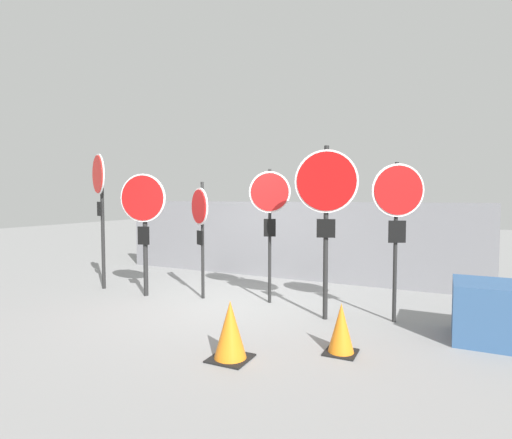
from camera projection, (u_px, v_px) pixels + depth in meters
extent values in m
plane|color=gray|center=(231.00, 303.00, 6.94)|extent=(40.00, 40.00, 0.00)
cube|color=slate|center=(282.00, 240.00, 9.00)|extent=(8.43, 0.12, 1.73)
cylinder|color=black|center=(103.00, 225.00, 7.93)|extent=(0.07, 0.07, 2.56)
cylinder|color=white|center=(99.00, 174.00, 7.84)|extent=(0.71, 0.41, 0.80)
cylinder|color=red|center=(98.00, 174.00, 7.83)|extent=(0.66, 0.38, 0.74)
cube|color=black|center=(99.00, 209.00, 7.88)|extent=(0.24, 0.15, 0.28)
cylinder|color=black|center=(145.00, 236.00, 7.36)|extent=(0.08, 0.08, 2.22)
cylinder|color=white|center=(143.00, 198.00, 7.26)|extent=(0.86, 0.23, 0.88)
cylinder|color=red|center=(142.00, 198.00, 7.24)|extent=(0.80, 0.22, 0.82)
cube|color=black|center=(144.00, 236.00, 7.30)|extent=(0.22, 0.08, 0.33)
cylinder|color=black|center=(203.00, 240.00, 7.18)|extent=(0.06, 0.06, 2.11)
cylinder|color=white|center=(200.00, 206.00, 7.11)|extent=(0.57, 0.38, 0.66)
cylinder|color=red|center=(199.00, 207.00, 7.10)|extent=(0.52, 0.35, 0.60)
cube|color=black|center=(200.00, 238.00, 7.15)|extent=(0.21, 0.15, 0.25)
cylinder|color=black|center=(270.00, 236.00, 6.87)|extent=(0.06, 0.06, 2.31)
cylinder|color=white|center=(270.00, 192.00, 6.78)|extent=(0.66, 0.30, 0.71)
cylinder|color=red|center=(270.00, 192.00, 6.76)|extent=(0.60, 0.27, 0.65)
cube|color=black|center=(270.00, 228.00, 6.81)|extent=(0.20, 0.10, 0.30)
cylinder|color=black|center=(326.00, 233.00, 5.93)|extent=(0.07, 0.07, 2.59)
cylinder|color=white|center=(326.00, 181.00, 5.83)|extent=(0.89, 0.29, 0.92)
cylinder|color=#AD0F0F|center=(326.00, 181.00, 5.81)|extent=(0.84, 0.27, 0.86)
cube|color=black|center=(326.00, 228.00, 5.87)|extent=(0.27, 0.10, 0.27)
cylinder|color=black|center=(395.00, 243.00, 5.80)|extent=(0.06, 0.06, 2.34)
cylinder|color=white|center=(398.00, 190.00, 5.71)|extent=(0.68, 0.39, 0.77)
cylinder|color=red|center=(398.00, 190.00, 5.69)|extent=(0.63, 0.36, 0.71)
cube|color=black|center=(397.00, 232.00, 5.74)|extent=(0.23, 0.14, 0.32)
cube|color=black|center=(341.00, 352.00, 4.69)|extent=(0.36, 0.36, 0.02)
cone|color=orange|center=(341.00, 327.00, 4.67)|extent=(0.30, 0.30, 0.58)
cube|color=black|center=(230.00, 358.00, 4.52)|extent=(0.44, 0.44, 0.02)
cone|color=orange|center=(230.00, 329.00, 4.50)|extent=(0.37, 0.37, 0.65)
cube|color=#335684|center=(486.00, 312.00, 5.07)|extent=(0.76, 0.88, 0.76)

